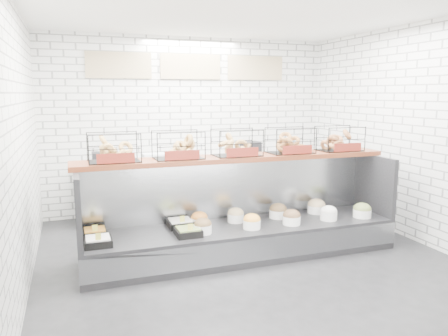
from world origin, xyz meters
name	(u,v)px	position (x,y,z in m)	size (l,w,h in m)	color
ground	(251,263)	(0.00, 0.00, 0.00)	(5.50, 5.50, 0.00)	black
room_shell	(235,93)	(0.00, 0.60, 2.06)	(5.02, 5.51, 3.01)	white
display_case	(242,229)	(0.01, 0.34, 0.33)	(4.00, 0.90, 1.20)	black
bagel_shelf	(237,146)	(0.00, 0.52, 1.38)	(4.10, 0.50, 0.40)	#4E1F10
prep_counter	(196,186)	(-0.01, 2.43, 0.47)	(4.00, 0.60, 1.20)	#93969B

